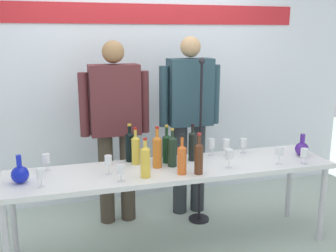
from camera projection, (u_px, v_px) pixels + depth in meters
name	position (u px, v px, depth m)	size (l,w,h in m)	color
ground_plane	(173.00, 247.00, 3.35)	(10.00, 10.00, 0.00)	#AABCAD
back_wall	(140.00, 61.00, 4.15)	(4.98, 0.11, 3.00)	white
display_table	(173.00, 173.00, 3.20)	(2.67, 0.60, 0.73)	silver
decanter_blue_left	(20.00, 174.00, 2.83)	(0.13, 0.13, 0.21)	#101FB8
decanter_blue_right	(302.00, 148.00, 3.48)	(0.12, 0.12, 0.20)	#47228F
presenter_left	(115.00, 121.00, 3.62)	(0.65, 0.22, 1.73)	#40372B
presenter_right	(190.00, 115.00, 3.82)	(0.61, 0.22, 1.76)	#2C3235
wine_bottle_0	(167.00, 147.00, 3.27)	(0.07, 0.07, 0.32)	#13371B
wine_bottle_1	(182.00, 158.00, 3.00)	(0.07, 0.07, 0.31)	orange
wine_bottle_2	(157.00, 150.00, 3.15)	(0.08, 0.08, 0.34)	orange
wine_bottle_3	(136.00, 149.00, 3.23)	(0.07, 0.07, 0.31)	gold
wine_bottle_4	(199.00, 157.00, 3.00)	(0.07, 0.07, 0.33)	#522A17
wine_bottle_5	(145.00, 160.00, 2.93)	(0.08, 0.08, 0.31)	gold
wine_bottle_6	(172.00, 150.00, 3.18)	(0.08, 0.08, 0.32)	#1C3222
wine_bottle_7	(130.00, 145.00, 3.30)	(0.07, 0.07, 0.33)	black
wine_bottle_8	(192.00, 145.00, 3.33)	(0.07, 0.07, 0.32)	black
wine_glass_left_0	(121.00, 170.00, 2.85)	(0.06, 0.06, 0.13)	white
wine_glass_left_1	(108.00, 161.00, 2.99)	(0.06, 0.06, 0.15)	white
wine_glass_left_2	(46.00, 159.00, 3.08)	(0.06, 0.06, 0.14)	white
wine_glass_left_3	(41.00, 174.00, 2.75)	(0.06, 0.06, 0.14)	white
wine_glass_right_0	(279.00, 151.00, 3.23)	(0.06, 0.06, 0.15)	white
wine_glass_right_1	(243.00, 143.00, 3.54)	(0.07, 0.07, 0.14)	white
wine_glass_right_2	(229.00, 155.00, 3.13)	(0.06, 0.06, 0.16)	white
wine_glass_right_3	(226.00, 144.00, 3.45)	(0.07, 0.07, 0.15)	white
wine_glass_right_4	(212.00, 144.00, 3.46)	(0.06, 0.06, 0.16)	white
wine_glass_right_5	(304.00, 153.00, 3.24)	(0.06, 0.06, 0.13)	white
microphone_stand	(200.00, 168.00, 3.73)	(0.20, 0.20, 1.58)	black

